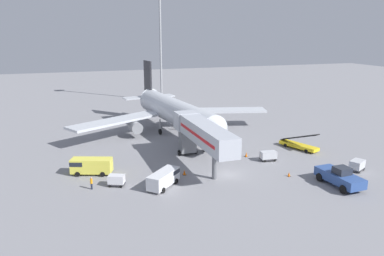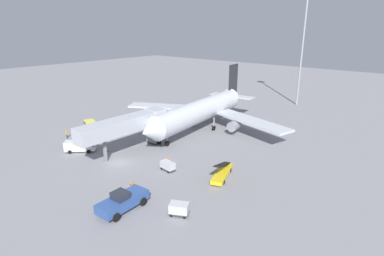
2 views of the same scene
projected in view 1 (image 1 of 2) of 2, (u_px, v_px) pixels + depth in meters
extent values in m
plane|color=gray|center=(227.00, 174.00, 53.91)|extent=(300.00, 300.00, 0.00)
cylinder|color=silver|center=(177.00, 112.00, 73.19)|extent=(8.24, 30.04, 4.78)
cone|color=silver|center=(220.00, 133.00, 58.68)|extent=(5.07, 4.04, 4.69)
cone|color=silver|center=(146.00, 97.00, 88.47)|extent=(5.15, 5.96, 4.54)
cube|color=#232328|center=(148.00, 78.00, 86.19)|extent=(0.86, 4.31, 7.65)
cube|color=silver|center=(161.00, 96.00, 88.07)|extent=(6.07, 3.78, 0.24)
cube|color=silver|center=(137.00, 98.00, 85.67)|extent=(6.07, 3.78, 0.24)
cube|color=silver|center=(220.00, 110.00, 80.48)|extent=(19.51, 9.15, 0.44)
cube|color=silver|center=(116.00, 121.00, 71.30)|extent=(18.77, 12.93, 0.44)
cylinder|color=gray|center=(208.00, 119.00, 78.49)|extent=(2.45, 3.02, 2.14)
cylinder|color=gray|center=(135.00, 127.00, 72.02)|extent=(2.45, 3.02, 2.14)
cylinder|color=gray|center=(205.00, 141.00, 63.72)|extent=(0.28, 0.28, 2.44)
cylinder|color=black|center=(205.00, 148.00, 64.02)|extent=(0.48, 1.13, 1.10)
cylinder|color=gray|center=(186.00, 123.00, 76.55)|extent=(0.28, 0.28, 2.44)
cylinder|color=black|center=(186.00, 129.00, 76.85)|extent=(0.48, 1.13, 1.10)
cylinder|color=gray|center=(160.00, 125.00, 74.25)|extent=(0.28, 0.28, 2.44)
cylinder|color=black|center=(160.00, 132.00, 74.55)|extent=(0.48, 1.13, 1.10)
cube|color=#B2B7C1|center=(206.00, 134.00, 53.95)|extent=(3.14, 16.22, 2.70)
cube|color=red|center=(196.00, 135.00, 53.46)|extent=(0.16, 13.60, 0.44)
cube|color=#B2B7C1|center=(186.00, 121.00, 61.90)|extent=(3.47, 2.83, 2.84)
cube|color=#232833|center=(184.00, 117.00, 63.03)|extent=(3.30, 0.27, 0.90)
cube|color=slate|center=(188.00, 141.00, 62.14)|extent=(2.57, 1.82, 3.73)
cylinder|color=black|center=(179.00, 153.00, 62.14)|extent=(0.31, 0.80, 0.80)
cylinder|color=black|center=(196.00, 151.00, 63.06)|extent=(0.31, 0.80, 0.80)
cylinder|color=slate|center=(215.00, 164.00, 51.82)|extent=(0.70, 0.70, 4.13)
cube|color=#2D4C8E|center=(339.00, 177.00, 49.71)|extent=(3.00, 6.88, 1.20)
cube|color=#232833|center=(342.00, 171.00, 49.15)|extent=(1.95, 1.90, 0.90)
cylinder|color=black|center=(359.00, 186.00, 48.34)|extent=(0.46, 1.12, 1.10)
cylinder|color=black|center=(344.00, 189.00, 47.43)|extent=(0.46, 1.12, 1.10)
cylinder|color=black|center=(335.00, 175.00, 52.28)|extent=(0.46, 1.12, 1.10)
cylinder|color=black|center=(320.00, 177.00, 51.38)|extent=(0.46, 1.12, 1.10)
cube|color=yellow|center=(299.00, 146.00, 65.38)|extent=(4.08, 7.19, 0.55)
cube|color=black|center=(299.00, 137.00, 65.01)|extent=(3.35, 6.95, 2.43)
cylinder|color=black|center=(312.00, 149.00, 64.37)|extent=(0.41, 0.64, 0.60)
cylinder|color=black|center=(306.00, 151.00, 63.35)|extent=(0.41, 0.64, 0.60)
cylinder|color=black|center=(291.00, 144.00, 67.54)|extent=(0.41, 0.64, 0.60)
cylinder|color=black|center=(285.00, 145.00, 66.52)|extent=(0.41, 0.64, 0.60)
cube|color=#E5DB4C|center=(92.00, 165.00, 53.75)|extent=(5.95, 3.81, 1.96)
cube|color=#1E232D|center=(78.00, 162.00, 53.68)|extent=(2.38, 2.55, 0.63)
cylinder|color=black|center=(78.00, 174.00, 53.06)|extent=(0.76, 0.58, 0.68)
cylinder|color=black|center=(82.00, 169.00, 54.96)|extent=(0.76, 0.58, 0.68)
cylinder|color=black|center=(103.00, 174.00, 53.00)|extent=(0.76, 0.58, 0.68)
cylinder|color=black|center=(106.00, 169.00, 54.90)|extent=(0.76, 0.58, 0.68)
cube|color=silver|center=(163.00, 178.00, 49.34)|extent=(5.16, 5.17, 1.75)
cube|color=#1E232D|center=(170.00, 171.00, 50.86)|extent=(2.57, 2.56, 0.56)
cylinder|color=black|center=(164.00, 179.00, 51.39)|extent=(0.72, 0.72, 0.68)
cylinder|color=black|center=(176.00, 181.00, 50.63)|extent=(0.72, 0.72, 0.68)
cylinder|color=black|center=(151.00, 188.00, 48.45)|extent=(0.72, 0.72, 0.68)
cylinder|color=black|center=(163.00, 190.00, 47.69)|extent=(0.72, 0.72, 0.68)
cube|color=#38383D|center=(268.00, 159.00, 59.52)|extent=(2.54, 1.52, 0.22)
cube|color=silver|center=(268.00, 155.00, 59.36)|extent=(2.54, 1.52, 1.09)
cylinder|color=black|center=(272.00, 158.00, 60.29)|extent=(0.37, 0.16, 0.36)
cylinder|color=black|center=(275.00, 160.00, 59.18)|extent=(0.37, 0.16, 0.36)
cylinder|color=black|center=(261.00, 159.00, 59.92)|extent=(0.37, 0.16, 0.36)
cylinder|color=black|center=(265.00, 161.00, 58.81)|extent=(0.37, 0.16, 0.36)
cube|color=#38383D|center=(117.00, 184.00, 49.83)|extent=(2.37, 2.00, 0.22)
cube|color=silver|center=(116.00, 179.00, 49.67)|extent=(2.37, 2.00, 1.07)
cylinder|color=black|center=(110.00, 186.00, 49.37)|extent=(0.38, 0.26, 0.36)
cylinder|color=black|center=(113.00, 183.00, 50.49)|extent=(0.38, 0.26, 0.36)
cylinder|color=black|center=(121.00, 187.00, 49.22)|extent=(0.38, 0.26, 0.36)
cylinder|color=black|center=(123.00, 183.00, 50.35)|extent=(0.38, 0.26, 0.36)
cube|color=#38383D|center=(357.00, 169.00, 55.27)|extent=(2.76, 2.41, 0.22)
cube|color=silver|center=(357.00, 164.00, 55.10)|extent=(2.76, 2.41, 1.14)
cylinder|color=black|center=(359.00, 172.00, 54.27)|extent=(0.37, 0.27, 0.36)
cylinder|color=black|center=(350.00, 170.00, 55.18)|extent=(0.37, 0.27, 0.36)
cylinder|color=black|center=(364.00, 169.00, 55.42)|extent=(0.37, 0.27, 0.36)
cylinder|color=black|center=(354.00, 167.00, 56.33)|extent=(0.37, 0.27, 0.36)
cylinder|color=#1E2333|center=(92.00, 186.00, 48.76)|extent=(0.31, 0.31, 0.78)
cylinder|color=orange|center=(91.00, 181.00, 48.59)|extent=(0.41, 0.41, 0.62)
sphere|color=tan|center=(91.00, 178.00, 48.48)|extent=(0.21, 0.21, 0.21)
cube|color=black|center=(289.00, 176.00, 53.17)|extent=(0.41, 0.41, 0.03)
cone|color=orange|center=(289.00, 174.00, 53.09)|extent=(0.35, 0.35, 0.61)
cube|color=black|center=(184.00, 175.00, 53.73)|extent=(0.49, 0.49, 0.03)
cone|color=orange|center=(184.00, 172.00, 53.64)|extent=(0.42, 0.42, 0.72)
cube|color=black|center=(246.00, 157.00, 61.46)|extent=(0.48, 0.48, 0.03)
cone|color=orange|center=(246.00, 154.00, 61.37)|extent=(0.41, 0.41, 0.70)
cylinder|color=#93969B|center=(161.00, 44.00, 107.17)|extent=(0.56, 0.56, 31.54)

